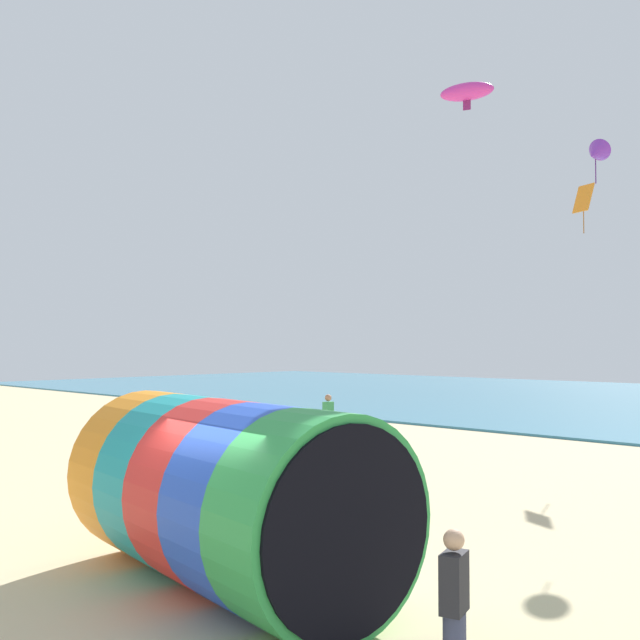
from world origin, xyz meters
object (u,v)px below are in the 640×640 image
at_px(kite_handler, 454,609).
at_px(bystander_near_water, 328,419).
at_px(kite_purple_delta, 595,153).
at_px(giant_inflatable_tube, 227,494).
at_px(kite_orange_diamond, 583,199).
at_px(kite_magenta_parafoil, 467,92).

xyz_separation_m(kite_handler, bystander_near_water, (-13.09, 12.13, 0.09)).
xyz_separation_m(kite_handler, kite_purple_delta, (-4.11, 13.72, 8.19)).
xyz_separation_m(kite_purple_delta, bystander_near_water, (-8.98, -1.59, -8.11)).
relative_size(giant_inflatable_tube, bystander_near_water, 3.26).
xyz_separation_m(giant_inflatable_tube, kite_purple_delta, (0.03, 13.36, 7.66)).
bearing_deg(kite_purple_delta, kite_orange_diamond, 117.47).
bearing_deg(bystander_near_water, kite_magenta_parafoil, -26.05).
height_order(kite_handler, kite_magenta_parafoil, kite_magenta_parafoil).
distance_m(kite_magenta_parafoil, kite_purple_delta, 5.69).
bearing_deg(kite_magenta_parafoil, bystander_near_water, 153.95).
distance_m(kite_handler, kite_orange_diamond, 20.39).
relative_size(kite_purple_delta, bystander_near_water, 0.73).
xyz_separation_m(giant_inflatable_tube, bystander_near_water, (-8.95, 11.78, -0.44)).
bearing_deg(kite_handler, bystander_near_water, 137.17).
relative_size(kite_orange_diamond, kite_purple_delta, 1.32).
bearing_deg(kite_magenta_parafoil, giant_inflatable_tube, -84.76).
height_order(kite_handler, bystander_near_water, bystander_near_water).
height_order(giant_inflatable_tube, kite_handler, giant_inflatable_tube).
bearing_deg(kite_orange_diamond, kite_purple_delta, -62.53).
height_order(kite_orange_diamond, kite_purple_delta, kite_purple_delta).
xyz_separation_m(kite_handler, kite_magenta_parafoil, (-4.85, 8.11, 8.69)).
distance_m(kite_handler, kite_magenta_parafoil, 12.83).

